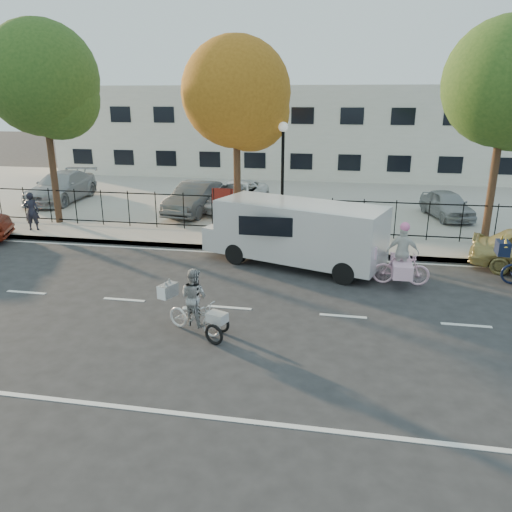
% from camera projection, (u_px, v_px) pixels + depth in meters
% --- Properties ---
extents(ground, '(120.00, 120.00, 0.00)m').
position_uv_depth(ground, '(229.00, 308.00, 13.31)').
color(ground, '#333334').
extents(road_markings, '(60.00, 9.52, 0.01)m').
position_uv_depth(road_markings, '(229.00, 307.00, 13.31)').
color(road_markings, silver).
rests_on(road_markings, ground).
extents(curb, '(60.00, 0.10, 0.15)m').
position_uv_depth(curb, '(261.00, 250.00, 18.02)').
color(curb, '#A8A399').
rests_on(curb, ground).
extents(sidewalk, '(60.00, 2.20, 0.15)m').
position_uv_depth(sidewalk, '(266.00, 242.00, 19.00)').
color(sidewalk, '#A8A399').
rests_on(sidewalk, ground).
extents(parking_lot, '(60.00, 15.60, 0.15)m').
position_uv_depth(parking_lot, '(292.00, 197.00, 27.33)').
color(parking_lot, '#A8A399').
rests_on(parking_lot, ground).
extents(iron_fence, '(58.00, 0.06, 1.50)m').
position_uv_depth(iron_fence, '(271.00, 214.00, 19.78)').
color(iron_fence, black).
rests_on(iron_fence, sidewalk).
extents(building, '(34.00, 10.00, 6.00)m').
position_uv_depth(building, '(309.00, 130.00, 35.79)').
color(building, silver).
rests_on(building, ground).
extents(lamppost, '(0.36, 0.36, 4.33)m').
position_uv_depth(lamppost, '(283.00, 160.00, 18.64)').
color(lamppost, black).
rests_on(lamppost, sidewalk).
extents(street_sign, '(0.85, 0.06, 1.80)m').
position_uv_depth(street_sign, '(223.00, 202.00, 19.56)').
color(street_sign, black).
rests_on(street_sign, sidewalk).
extents(zebra_trike, '(1.84, 1.25, 1.60)m').
position_uv_depth(zebra_trike, '(194.00, 308.00, 11.79)').
color(zebra_trike, silver).
rests_on(zebra_trike, ground).
extents(unicorn_bike, '(1.89, 1.30, 1.92)m').
position_uv_depth(unicorn_bike, '(401.00, 262.00, 14.73)').
color(unicorn_bike, '#FFC2D8').
rests_on(unicorn_bike, ground).
extents(white_van, '(6.41, 3.68, 2.11)m').
position_uv_depth(white_van, '(296.00, 232.00, 16.28)').
color(white_van, white).
rests_on(white_van, ground).
extents(pedestrian, '(0.66, 0.53, 1.56)m').
position_uv_depth(pedestrian, '(32.00, 211.00, 20.19)').
color(pedestrian, black).
rests_on(pedestrian, sidewalk).
extents(lot_car_a, '(2.29, 5.18, 1.48)m').
position_uv_depth(lot_car_a, '(61.00, 187.00, 25.76)').
color(lot_car_a, '#A4A7AB').
rests_on(lot_car_a, parking_lot).
extents(lot_car_b, '(2.66, 4.95, 1.32)m').
position_uv_depth(lot_car_b, '(237.00, 195.00, 23.98)').
color(lot_car_b, white).
rests_on(lot_car_b, parking_lot).
extents(lot_car_c, '(2.08, 4.49, 1.42)m').
position_uv_depth(lot_car_c, '(196.00, 198.00, 23.10)').
color(lot_car_c, '#494D50').
rests_on(lot_car_c, parking_lot).
extents(lot_car_d, '(2.22, 3.78, 1.21)m').
position_uv_depth(lot_car_d, '(447.00, 204.00, 22.28)').
color(lot_car_d, '#9B9FA2').
rests_on(lot_car_d, parking_lot).
extents(tree_west, '(4.53, 4.53, 8.31)m').
position_uv_depth(tree_west, '(47.00, 84.00, 19.97)').
color(tree_west, '#442D1D').
rests_on(tree_west, ground).
extents(tree_mid, '(4.13, 4.13, 7.57)m').
position_uv_depth(tree_mid, '(240.00, 98.00, 18.78)').
color(tree_mid, '#442D1D').
rests_on(tree_mid, ground).
extents(tree_east, '(4.36, 4.36, 8.00)m').
position_uv_depth(tree_east, '(510.00, 89.00, 17.07)').
color(tree_east, '#442D1D').
rests_on(tree_east, ground).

